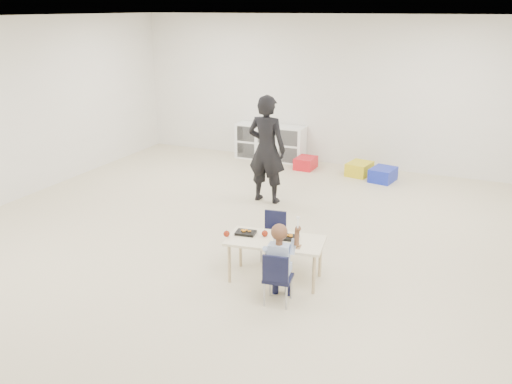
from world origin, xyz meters
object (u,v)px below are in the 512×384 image
at_px(chair_near, 278,277).
at_px(adult, 267,149).
at_px(table, 275,259).
at_px(child, 278,262).
at_px(cubby_shelf, 270,142).

bearing_deg(chair_near, adult, 106.95).
height_order(chair_near, adult, adult).
bearing_deg(adult, table, 117.08).
xyz_separation_m(table, chair_near, (0.22, -0.46, 0.04)).
relative_size(table, adult, 0.67).
relative_size(chair_near, child, 0.63).
height_order(chair_near, cubby_shelf, cubby_shelf).
bearing_deg(chair_near, child, -7.86).
distance_m(table, chair_near, 0.51).
bearing_deg(adult, chair_near, 117.12).
height_order(table, adult, adult).
distance_m(child, adult, 3.15).
xyz_separation_m(table, cubby_shelf, (-1.97, 4.67, 0.10)).
bearing_deg(chair_near, table, 107.14).
height_order(table, chair_near, chair_near).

